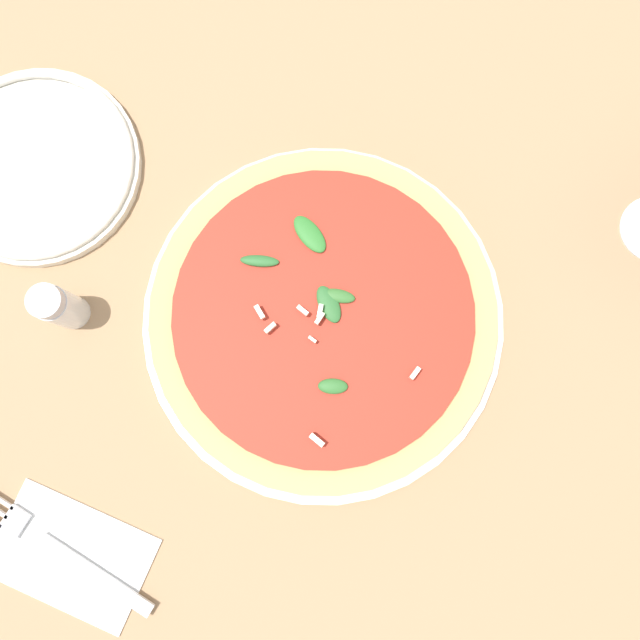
{
  "coord_description": "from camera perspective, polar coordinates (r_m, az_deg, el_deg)",
  "views": [
    {
      "loc": [
        -0.07,
        0.07,
        0.58
      ],
      "look_at": [
        -0.02,
        0.0,
        0.03
      ],
      "focal_mm": 35.0,
      "sensor_mm": 36.0,
      "label": 1
    }
  ],
  "objects": [
    {
      "name": "pizza_arugula_main",
      "position": [
        0.57,
        -0.0,
        -0.18
      ],
      "size": [
        0.33,
        0.33,
        0.05
      ],
      "color": "silver",
      "rests_on": "ground_plane"
    },
    {
      "name": "fork",
      "position": [
        0.63,
        -22.47,
        -19.11
      ],
      "size": [
        0.19,
        0.05,
        0.0
      ],
      "rotation": [
        0.0,
        0.0,
        0.16
      ],
      "color": "silver",
      "rests_on": "ground_plane"
    },
    {
      "name": "side_plate_white",
      "position": [
        0.68,
        -24.52,
        12.76
      ],
      "size": [
        0.2,
        0.2,
        0.02
      ],
      "color": "silver",
      "rests_on": "ground_plane"
    },
    {
      "name": "shaker_pepper",
      "position": [
        0.6,
        -22.73,
        1.11
      ],
      "size": [
        0.03,
        0.03,
        0.07
      ],
      "color": "silver",
      "rests_on": "ground_plane"
    },
    {
      "name": "napkin",
      "position": [
        0.63,
        -21.78,
        -19.43
      ],
      "size": [
        0.16,
        0.12,
        0.01
      ],
      "rotation": [
        0.0,
        0.0,
        0.3
      ],
      "color": "white",
      "rests_on": "ground_plane"
    },
    {
      "name": "ground_plane",
      "position": [
        0.59,
        -0.88,
        0.89
      ],
      "size": [
        6.0,
        6.0,
        0.0
      ],
      "primitive_type": "plane",
      "color": "#9E7A56"
    }
  ]
}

